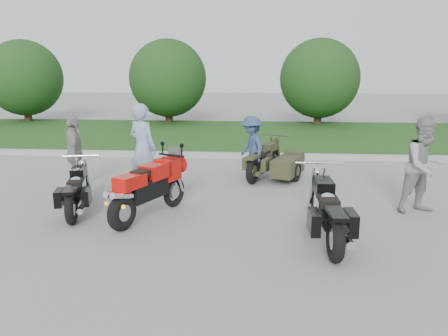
# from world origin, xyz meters

# --- Properties ---
(ground) EXTENTS (80.00, 80.00, 0.00)m
(ground) POSITION_xyz_m (0.00, 0.00, 0.00)
(ground) COLOR gray
(ground) RESTS_ON ground
(curb) EXTENTS (60.00, 0.30, 0.15)m
(curb) POSITION_xyz_m (0.00, 6.00, 0.07)
(curb) COLOR #A4A29B
(curb) RESTS_ON ground
(grass_strip) EXTENTS (60.00, 8.00, 0.14)m
(grass_strip) POSITION_xyz_m (0.00, 10.15, 0.07)
(grass_strip) COLOR #2F6221
(grass_strip) RESTS_ON ground
(tree_far_left) EXTENTS (3.60, 3.60, 4.00)m
(tree_far_left) POSITION_xyz_m (-10.00, 13.50, 2.19)
(tree_far_left) COLOR #3F2B1C
(tree_far_left) RESTS_ON ground
(tree_mid_left) EXTENTS (3.60, 3.60, 4.00)m
(tree_mid_left) POSITION_xyz_m (-3.00, 13.50, 2.19)
(tree_mid_left) COLOR #3F2B1C
(tree_mid_left) RESTS_ON ground
(tree_mid_right) EXTENTS (3.60, 3.60, 4.00)m
(tree_mid_right) POSITION_xyz_m (4.00, 13.50, 2.19)
(tree_mid_right) COLOR #3F2B1C
(tree_mid_right) RESTS_ON ground
(sportbike_red) EXTENTS (1.05, 2.00, 1.01)m
(sportbike_red) POSITION_xyz_m (-0.72, 0.43, 0.59)
(sportbike_red) COLOR black
(sportbike_red) RESTS_ON ground
(cruiser_left) EXTENTS (0.70, 2.05, 0.80)m
(cruiser_left) POSITION_xyz_m (-2.14, 0.64, 0.41)
(cruiser_left) COLOR black
(cruiser_left) RESTS_ON ground
(cruiser_right) EXTENTS (0.42, 2.38, 0.91)m
(cruiser_right) POSITION_xyz_m (2.36, -0.42, 0.47)
(cruiser_right) COLOR black
(cruiser_right) RESTS_ON ground
(cruiser_sidecar) EXTENTS (1.48, 2.02, 0.82)m
(cruiser_sidecar) POSITION_xyz_m (1.74, 3.49, 0.38)
(cruiser_sidecar) COLOR black
(cruiser_sidecar) RESTS_ON ground
(person_stripe) EXTENTS (0.85, 0.76, 1.96)m
(person_stripe) POSITION_xyz_m (-1.27, 2.22, 0.98)
(person_stripe) COLOR #8DA1C0
(person_stripe) RESTS_ON ground
(person_grey) EXTENTS (1.07, 0.95, 1.83)m
(person_grey) POSITION_xyz_m (4.37, 1.18, 0.92)
(person_grey) COLOR gray
(person_grey) RESTS_ON ground
(person_denim) EXTENTS (0.96, 1.16, 1.56)m
(person_denim) POSITION_xyz_m (1.10, 3.57, 0.78)
(person_denim) COLOR navy
(person_denim) RESTS_ON ground
(person_back) EXTENTS (0.75, 1.07, 1.68)m
(person_back) POSITION_xyz_m (-2.80, 2.16, 0.84)
(person_back) COLOR #999793
(person_back) RESTS_ON ground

